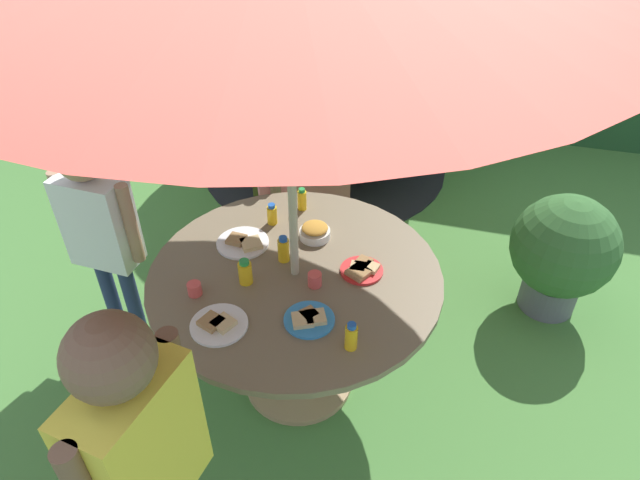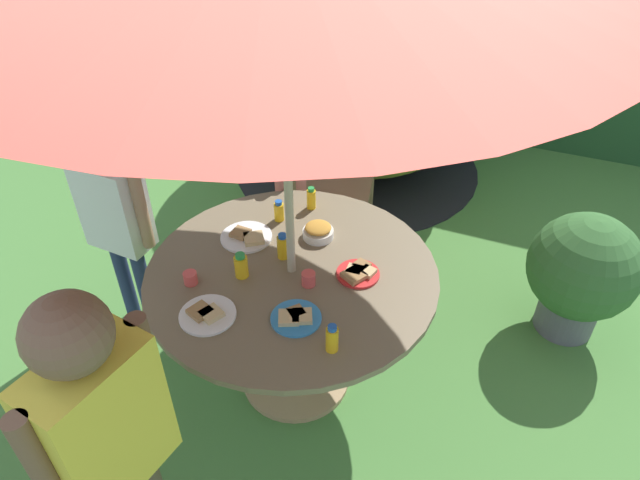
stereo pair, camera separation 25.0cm
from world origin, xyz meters
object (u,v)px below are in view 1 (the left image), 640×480
Objects in this scene: juice_bottle_front_edge at (245,272)px; child_in_white_shirt at (99,221)px; juice_bottle_near_right at (272,214)px; cup_far at (195,289)px; wooden_chair at (315,160)px; dome_tent at (325,62)px; potted_plant at (563,251)px; plate_near_left at (309,319)px; garden_table at (296,298)px; juice_bottle_far_right at (351,337)px; plate_center_back at (243,242)px; child_in_pink_shirt at (271,157)px; plate_mid_right at (362,269)px; snack_bowl at (315,231)px; plate_far_left at (218,324)px; cup_near at (315,280)px; juice_bottle_center_front at (284,249)px; juice_bottle_mid_left at (302,199)px; child_in_yellow_shirt at (140,445)px.

child_in_white_shirt is at bearing 168.45° from juice_bottle_front_edge.
juice_bottle_near_right is 0.58m from cup_far.
dome_tent is (-0.17, 0.89, 0.30)m from wooden_chair.
potted_plant is 6.72× the size of juice_bottle_near_right.
garden_table is at bearing 118.03° from plate_near_left.
juice_bottle_front_edge reaches higher than juice_bottle_near_right.
juice_bottle_far_right is (0.54, -0.67, 0.01)m from juice_bottle_near_right.
plate_center_back is at bearing -111.00° from juice_bottle_near_right.
child_in_pink_shirt is at bearing 115.45° from garden_table.
child_in_pink_shirt is at bearing 99.09° from plate_center_back.
juice_bottle_near_right reaches higher than plate_mid_right.
snack_bowl reaches higher than cup_far.
cup_near reaches higher than plate_far_left.
plate_center_back is 0.21m from juice_bottle_near_right.
wooden_chair is 1.74m from juice_bottle_far_right.
child_in_pink_shirt is at bearing -82.60° from dome_tent.
juice_bottle_far_right reaches higher than garden_table.
juice_bottle_center_front reaches higher than juice_bottle_front_edge.
plate_near_left reaches higher than potted_plant.
child_in_white_shirt is (-0.99, 0.05, 0.20)m from garden_table.
juice_bottle_center_front is (-0.40, 0.42, 0.00)m from juice_bottle_far_right.
wooden_chair is at bearing 167.15° from potted_plant.
wooden_chair is at bearing 105.85° from cup_near.
child_in_pink_shirt is at bearing 127.95° from juice_bottle_mid_left.
child_in_yellow_shirt is 1.18m from plate_mid_right.
cup_far is (-0.38, -0.50, -0.01)m from snack_bowl.
plate_near_left is 1.71× the size of juice_bottle_mid_left.
garden_table is at bearing 151.98° from cup_near.
potted_plant is 12.39× the size of cup_far.
snack_bowl is at bearing 86.65° from garden_table.
plate_center_back is (-0.14, 1.13, -0.14)m from child_in_yellow_shirt.
juice_bottle_front_edge is at bearing -77.65° from dome_tent.
juice_bottle_center_front is (0.08, 1.07, -0.09)m from child_in_yellow_shirt.
cup_far is at bearing -105.51° from wooden_chair.
potted_plant is 3.88× the size of plate_mid_right.
potted_plant is 1.32m from plate_mid_right.
cup_near is at bearing -34.86° from juice_bottle_center_front.
plate_center_back is 0.57m from plate_mid_right.
juice_bottle_near_right is (-0.02, 0.70, 0.04)m from plate_far_left.
garden_table is at bearing 0.00° from child_in_yellow_shirt.
potted_plant is at bearing 36.35° from garden_table.
child_in_white_shirt is at bearing 174.46° from cup_near.
child_in_pink_shirt is 11.25× the size of juice_bottle_near_right.
plate_far_left is 0.35m from plate_near_left.
plate_near_left is 0.78m from juice_bottle_mid_left.
wooden_chair is 1.32m from plate_mid_right.
plate_center_back is at bearing 15.56° from child_in_yellow_shirt.
juice_bottle_mid_left reaches higher than potted_plant.
plate_mid_right is 1.49× the size of juice_bottle_center_front.
snack_bowl is (0.42, -0.59, -0.01)m from child_in_pink_shirt.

